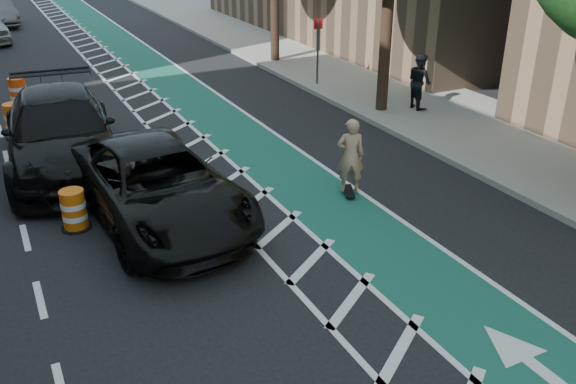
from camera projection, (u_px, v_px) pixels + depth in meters
ground at (271, 325)px, 9.69m from camera, size 120.00×120.00×0.00m
bike_lane at (220, 120)px, 18.99m from camera, size 2.00×90.00×0.01m
buffer_strip at (174, 128)px, 18.38m from camera, size 1.40×90.00×0.01m
sidewalk_right at (391, 92)px, 21.63m from camera, size 5.00×90.00×0.15m
curb_right at (332, 101)px, 20.62m from camera, size 0.12×90.00×0.16m
sign_post at (318, 51)px, 21.92m from camera, size 0.35×0.08×2.47m
skateboard at (349, 191)px, 14.07m from camera, size 0.49×0.75×0.10m
skateboarder at (350, 156)px, 13.70m from camera, size 0.75×0.64×1.74m
suv_near at (157, 185)px, 12.63m from camera, size 3.13×5.98×1.61m
suv_far at (60, 132)px, 15.28m from camera, size 3.18×6.61×1.86m
pedestrian at (419, 81)px, 19.34m from camera, size 0.71×0.89×1.76m
barrel_a at (74, 211)px, 12.46m from camera, size 0.62×0.62×0.85m
barrel_b at (16, 122)px, 17.37m from camera, size 0.75×0.75×1.02m
barrel_c at (18, 93)px, 20.23m from camera, size 0.69×0.69×0.94m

